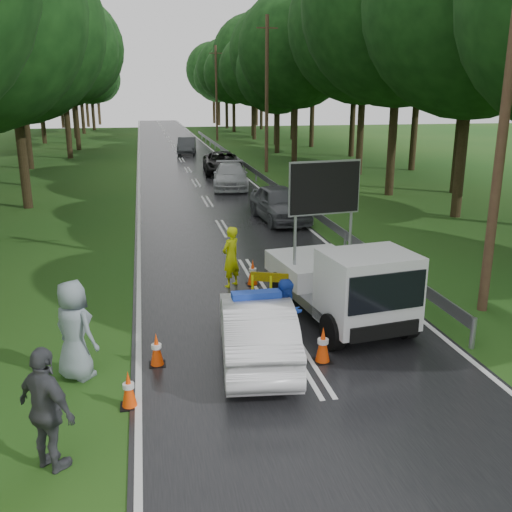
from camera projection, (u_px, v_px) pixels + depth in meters
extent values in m
plane|color=#1A4B15|center=(306.00, 363.00, 11.61)|extent=(160.00, 160.00, 0.00)
cube|color=black|center=(188.00, 170.00, 39.87)|extent=(7.00, 140.00, 0.02)
cylinder|color=gray|center=(473.00, 333.00, 12.20)|extent=(0.12, 0.12, 0.70)
cube|color=gray|center=(240.00, 161.00, 40.40)|extent=(0.05, 60.00, 0.30)
cylinder|color=#482D21|center=(506.00, 106.00, 13.06)|extent=(0.24, 0.24, 10.00)
cylinder|color=#482D21|center=(267.00, 96.00, 37.56)|extent=(0.24, 0.24, 10.00)
cube|color=#482D21|center=(267.00, 28.00, 36.39)|extent=(1.40, 0.08, 0.08)
cylinder|color=#482D21|center=(216.00, 94.00, 62.05)|extent=(0.24, 0.24, 10.00)
cube|color=#482D21|center=(216.00, 53.00, 60.88)|extent=(1.40, 0.08, 0.08)
imported|color=silver|center=(256.00, 329.00, 11.63)|extent=(1.82, 4.15, 1.33)
cube|color=#1938A5|center=(256.00, 295.00, 11.43)|extent=(1.02, 0.38, 0.13)
cube|color=gray|center=(331.00, 293.00, 14.13)|extent=(2.44, 4.23, 0.24)
cube|color=white|center=(316.00, 267.00, 14.89)|extent=(2.30, 2.54, 0.52)
cube|color=white|center=(368.00, 289.00, 12.39)|extent=(2.10, 1.78, 1.62)
cube|color=black|center=(388.00, 292.00, 11.62)|extent=(1.75, 0.28, 0.81)
cube|color=black|center=(325.00, 188.00, 13.95)|extent=(1.81, 0.36, 1.24)
cylinder|color=black|center=(333.00, 332.00, 12.15)|extent=(0.37, 0.83, 0.80)
cylinder|color=black|center=(406.00, 321.00, 12.72)|extent=(0.37, 0.83, 0.80)
cylinder|color=black|center=(280.00, 287.00, 14.92)|extent=(0.37, 0.83, 0.80)
cylinder|color=black|center=(342.00, 280.00, 15.49)|extent=(0.37, 0.83, 0.80)
cube|color=#DFE80C|center=(253.00, 292.00, 14.35)|extent=(0.07, 0.07, 0.93)
cube|color=#DFE80C|center=(271.00, 293.00, 14.27)|extent=(0.07, 0.07, 0.93)
cube|color=#DFE80C|center=(327.00, 297.00, 14.02)|extent=(0.07, 0.07, 0.93)
cube|color=#DFE80C|center=(346.00, 298.00, 13.94)|extent=(0.07, 0.07, 0.93)
cube|color=#F2CC00|center=(299.00, 279.00, 14.03)|extent=(2.27, 0.94, 0.23)
imported|color=#D2E50C|center=(231.00, 257.00, 15.93)|extent=(0.75, 0.73, 1.74)
imported|color=#1C41B8|center=(287.00, 317.00, 11.79)|extent=(1.01, 0.95, 1.66)
imported|color=#3F4147|center=(47.00, 410.00, 8.13)|extent=(1.13, 1.12, 1.92)
imported|color=gray|center=(74.00, 330.00, 10.78)|extent=(1.13, 1.11, 1.97)
imported|color=#46494F|center=(279.00, 204.00, 24.12)|extent=(2.08, 4.51, 1.50)
imported|color=#AFB2B8|center=(231.00, 176.00, 32.31)|extent=(2.55, 4.95, 1.37)
imported|color=black|center=(222.00, 163.00, 38.02)|extent=(2.68, 5.28, 1.43)
imported|color=#3F4146|center=(187.00, 146.00, 50.01)|extent=(2.02, 4.45, 1.42)
cube|color=black|center=(130.00, 406.00, 10.01)|extent=(0.33, 0.33, 0.03)
cone|color=#FF4308|center=(129.00, 389.00, 9.92)|extent=(0.27, 0.27, 0.67)
cube|color=black|center=(322.00, 361.00, 11.67)|extent=(0.37, 0.37, 0.03)
cone|color=#FF4308|center=(323.00, 344.00, 11.56)|extent=(0.30, 0.30, 0.75)
cube|color=black|center=(253.00, 284.00, 16.28)|extent=(0.36, 0.36, 0.03)
cone|color=#FF4308|center=(253.00, 272.00, 16.18)|extent=(0.29, 0.29, 0.74)
cube|color=black|center=(157.00, 365.00, 11.52)|extent=(0.33, 0.33, 0.03)
cone|color=#FF4308|center=(157.00, 349.00, 11.42)|extent=(0.27, 0.27, 0.68)
cube|color=black|center=(379.00, 282.00, 16.49)|extent=(0.34, 0.34, 0.03)
cone|color=#FF4308|center=(379.00, 270.00, 16.39)|extent=(0.28, 0.28, 0.71)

